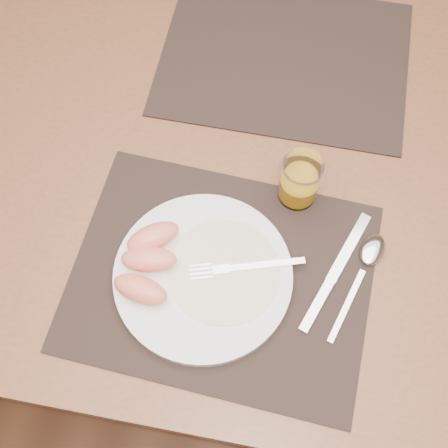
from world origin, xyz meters
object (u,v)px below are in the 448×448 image
knife (330,281)px  juice_glass (300,182)px  table (253,181)px  spoon (369,258)px  placemat_near (221,277)px  plate (203,276)px  placemat_far (284,58)px  fork (237,268)px

knife → juice_glass: (-0.07, 0.14, 0.04)m
table → spoon: bearing=-37.0°
placemat_near → spoon: size_ratio=2.39×
placemat_near → plate: (-0.03, -0.01, 0.01)m
placemat_near → placemat_far: (0.04, 0.44, 0.00)m
placemat_far → placemat_near: bearing=-94.7°
placemat_near → placemat_far: bearing=85.3°
placemat_near → table: bearing=85.6°
spoon → placemat_far: bearing=116.1°
table → placemat_near: 0.24m
plate → spoon: 0.26m
fork → knife: size_ratio=0.81×
spoon → placemat_near: bearing=-162.5°
table → placemat_far: placemat_far is taller
placemat_far → plate: size_ratio=1.67×
placemat_near → knife: 0.17m
spoon → juice_glass: 0.16m
table → plate: (-0.04, -0.23, 0.10)m
juice_glass → spoon: bearing=-36.7°
knife → fork: bearing=-175.8°
knife → juice_glass: size_ratio=2.27×
table → plate: 0.25m
knife → spoon: 0.07m
table → fork: 0.23m
knife → spoon: bearing=41.1°
knife → juice_glass: bearing=116.5°
placemat_near → fork: 0.03m
placemat_far → juice_glass: (0.06, -0.28, 0.04)m
knife → spoon: size_ratio=1.12×
plate → spoon: bearing=17.2°
juice_glass → placemat_near: bearing=-120.5°
table → plate: bearing=-100.9°
fork → knife: (0.14, 0.01, -0.02)m
table → knife: 0.26m
juice_glass → placemat_far: bearing=101.8°
plate → juice_glass: size_ratio=2.90×
placemat_far → fork: fork is taller
placemat_near → placemat_far: size_ratio=1.00×
table → placemat_far: 0.24m
plate → fork: size_ratio=1.57×
plate → knife: plate is taller
knife → placemat_far: bearing=107.0°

